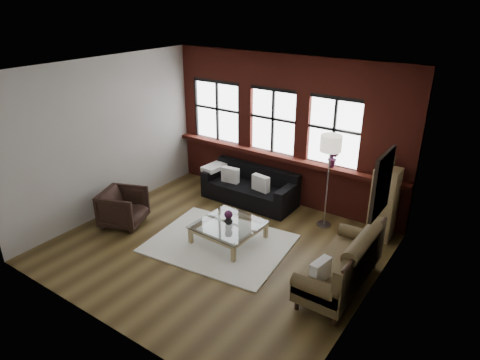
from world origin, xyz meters
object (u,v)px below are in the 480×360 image
Objects in this scene: armchair at (123,208)px; drawer_chest at (384,204)px; dark_sofa at (250,186)px; floor_lamp at (328,179)px; vintage_settee at (341,259)px; coffee_table at (229,233)px; vase at (229,220)px.

drawer_chest reaches higher than armchair.
armchair is (-1.51, -2.29, -0.01)m from dark_sofa.
dark_sofa reaches higher than armchair.
floor_lamp is (3.33, 2.25, 0.65)m from armchair.
vintage_settee is 2.38× the size of armchair.
armchair is (-4.35, -0.54, -0.15)m from vintage_settee.
drawer_chest is at bearing 10.43° from floor_lamp.
floor_lamp is (1.83, -0.04, 0.64)m from dark_sofa.
armchair is at bearing -146.05° from floor_lamp.
drawer_chest reaches higher than coffee_table.
dark_sofa reaches higher than vase.
armchair is at bearing -172.89° from vintage_settee.
dark_sofa is at bearing -176.95° from drawer_chest.
vase is 2.08m from floor_lamp.
armchair is 2.22m from coffee_table.
vintage_settee is 2.04m from floor_lamp.
dark_sofa is 1.03× the size of floor_lamp.
vintage_settee is 2.24m from vase.
floor_lamp is at bearing 120.75° from vintage_settee.
drawer_chest is (4.39, 2.44, 0.33)m from armchair.
vintage_settee is at bearing -3.16° from vase.
dark_sofa is 1.73m from vase.
dark_sofa is 1.09× the size of vintage_settee.
drawer_chest is at bearing 88.60° from vintage_settee.
coffee_table is 0.27m from vase.
dark_sofa is 3.33m from vintage_settee.
floor_lamp is (1.22, 1.58, 0.84)m from coffee_table.
floor_lamp reaches higher than coffee_table.
vintage_settee is 4.38m from armchair.
vase is at bearing 176.84° from vintage_settee.
floor_lamp is at bearing 52.25° from coffee_table.
dark_sofa is at bearing 178.70° from floor_lamp.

